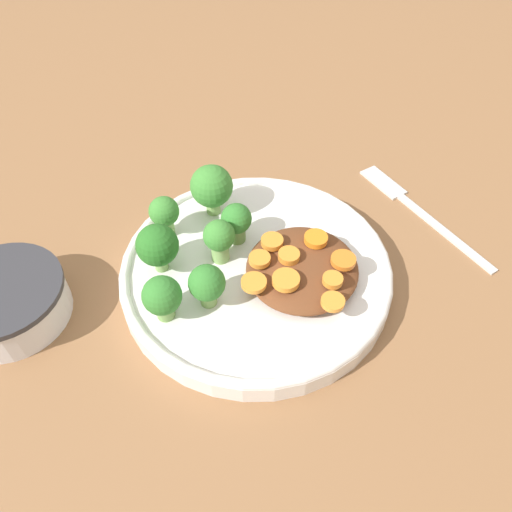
% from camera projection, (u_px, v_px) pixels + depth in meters
% --- Properties ---
extents(ground_plane, '(4.00, 4.00, 0.00)m').
position_uv_depth(ground_plane, '(256.00, 279.00, 0.53)').
color(ground_plane, '#8C603D').
extents(plate, '(0.28, 0.28, 0.03)m').
position_uv_depth(plate, '(256.00, 270.00, 0.52)').
color(plate, white).
rests_on(plate, ground_plane).
extents(dip_bowl, '(0.12, 0.12, 0.04)m').
position_uv_depth(dip_bowl, '(6.00, 299.00, 0.48)').
color(dip_bowl, silver).
rests_on(dip_bowl, ground_plane).
extents(stew_mound, '(0.12, 0.11, 0.02)m').
position_uv_depth(stew_mound, '(302.00, 269.00, 0.49)').
color(stew_mound, brown).
rests_on(stew_mound, plate).
extents(broccoli_floret_0, '(0.05, 0.05, 0.06)m').
position_uv_depth(broccoli_floret_0, '(212.00, 187.00, 0.54)').
color(broccoli_floret_0, '#7FA85B').
rests_on(broccoli_floret_0, plate).
extents(broccoli_floret_1, '(0.03, 0.03, 0.05)m').
position_uv_depth(broccoli_floret_1, '(218.00, 242.00, 0.49)').
color(broccoli_floret_1, '#7FA85B').
rests_on(broccoli_floret_1, plate).
extents(broccoli_floret_2, '(0.04, 0.04, 0.06)m').
position_uv_depth(broccoli_floret_2, '(157.00, 246.00, 0.49)').
color(broccoli_floret_2, '#7FA85B').
rests_on(broccoli_floret_2, plate).
extents(broccoli_floret_3, '(0.04, 0.04, 0.05)m').
position_uv_depth(broccoli_floret_3, '(207.00, 284.00, 0.46)').
color(broccoli_floret_3, '#759E51').
rests_on(broccoli_floret_3, plate).
extents(broccoli_floret_4, '(0.04, 0.04, 0.05)m').
position_uv_depth(broccoli_floret_4, '(162.00, 297.00, 0.45)').
color(broccoli_floret_4, '#759E51').
rests_on(broccoli_floret_4, plate).
extents(broccoli_floret_5, '(0.03, 0.03, 0.05)m').
position_uv_depth(broccoli_floret_5, '(236.00, 221.00, 0.52)').
color(broccoli_floret_5, '#759E51').
rests_on(broccoli_floret_5, plate).
extents(broccoli_floret_6, '(0.03, 0.03, 0.05)m').
position_uv_depth(broccoli_floret_6, '(164.00, 214.00, 0.52)').
color(broccoli_floret_6, '#7FA85B').
rests_on(broccoli_floret_6, plate).
extents(carrot_slice_0, '(0.02, 0.02, 0.01)m').
position_uv_depth(carrot_slice_0, '(316.00, 239.00, 0.50)').
color(carrot_slice_0, orange).
rests_on(carrot_slice_0, stew_mound).
extents(carrot_slice_1, '(0.02, 0.02, 0.00)m').
position_uv_depth(carrot_slice_1, '(333.00, 302.00, 0.45)').
color(carrot_slice_1, orange).
rests_on(carrot_slice_1, stew_mound).
extents(carrot_slice_2, '(0.03, 0.03, 0.01)m').
position_uv_depth(carrot_slice_2, '(286.00, 280.00, 0.47)').
color(carrot_slice_2, orange).
rests_on(carrot_slice_2, stew_mound).
extents(carrot_slice_3, '(0.02, 0.02, 0.01)m').
position_uv_depth(carrot_slice_3, '(288.00, 259.00, 0.48)').
color(carrot_slice_3, orange).
rests_on(carrot_slice_3, stew_mound).
extents(carrot_slice_4, '(0.02, 0.02, 0.01)m').
position_uv_depth(carrot_slice_4, '(343.00, 260.00, 0.48)').
color(carrot_slice_4, orange).
rests_on(carrot_slice_4, stew_mound).
extents(carrot_slice_5, '(0.02, 0.02, 0.01)m').
position_uv_depth(carrot_slice_5, '(272.00, 241.00, 0.50)').
color(carrot_slice_5, orange).
rests_on(carrot_slice_5, stew_mound).
extents(carrot_slice_6, '(0.02, 0.02, 0.01)m').
position_uv_depth(carrot_slice_6, '(333.00, 280.00, 0.47)').
color(carrot_slice_6, orange).
rests_on(carrot_slice_6, stew_mound).
extents(carrot_slice_7, '(0.02, 0.02, 0.01)m').
position_uv_depth(carrot_slice_7, '(260.00, 259.00, 0.48)').
color(carrot_slice_7, orange).
rests_on(carrot_slice_7, stew_mound).
extents(carrot_slice_8, '(0.02, 0.02, 0.00)m').
position_uv_depth(carrot_slice_8, '(254.00, 283.00, 0.47)').
color(carrot_slice_8, orange).
rests_on(carrot_slice_8, stew_mound).
extents(fork, '(0.15, 0.17, 0.01)m').
position_uv_depth(fork, '(412.00, 205.00, 0.60)').
color(fork, silver).
rests_on(fork, ground_plane).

